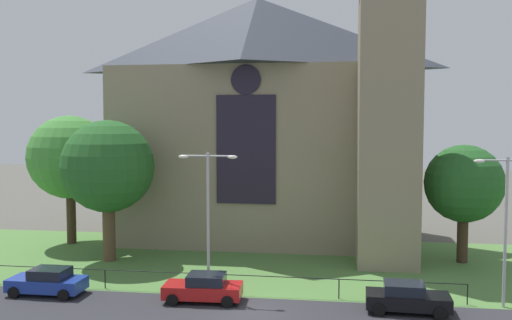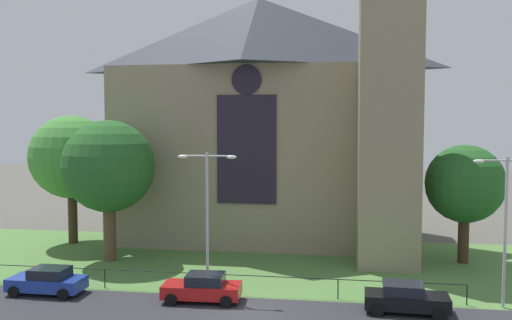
{
  "view_description": "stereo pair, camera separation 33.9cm",
  "coord_description": "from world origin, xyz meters",
  "px_view_note": "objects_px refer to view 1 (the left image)",
  "views": [
    {
      "loc": [
        4.2,
        -27.43,
        9.7
      ],
      "look_at": [
        -0.91,
        8.0,
        7.24
      ],
      "focal_mm": 38.53,
      "sensor_mm": 36.0,
      "label": 1
    },
    {
      "loc": [
        4.53,
        -27.38,
        9.7
      ],
      "look_at": [
        -0.91,
        8.0,
        7.24
      ],
      "focal_mm": 38.53,
      "sensor_mm": 36.0,
      "label": 2
    }
  ],
  "objects_px": {
    "tree_left_near": "(108,167)",
    "streetlamp_near": "(208,204)",
    "streetlamp_far": "(506,211)",
    "parked_car_black": "(407,298)",
    "tree_left_far": "(70,158)",
    "parked_car_red": "(204,288)",
    "church_building": "(266,115)",
    "tree_right_far": "(464,184)",
    "parked_car_blue": "(48,282)"
  },
  "relations": [
    {
      "from": "parked_car_blue",
      "to": "parked_car_black",
      "type": "bearing_deg",
      "value": -179.65
    },
    {
      "from": "streetlamp_far",
      "to": "parked_car_black",
      "type": "distance_m",
      "value": 6.89
    },
    {
      "from": "tree_left_near",
      "to": "church_building",
      "type": "bearing_deg",
      "value": 42.34
    },
    {
      "from": "tree_left_far",
      "to": "parked_car_red",
      "type": "height_order",
      "value": "tree_left_far"
    },
    {
      "from": "parked_car_blue",
      "to": "church_building",
      "type": "bearing_deg",
      "value": -120.93
    },
    {
      "from": "tree_left_near",
      "to": "tree_left_far",
      "type": "bearing_deg",
      "value": 137.34
    },
    {
      "from": "parked_car_red",
      "to": "parked_car_black",
      "type": "relative_size",
      "value": 1.0
    },
    {
      "from": "tree_right_far",
      "to": "streetlamp_far",
      "type": "bearing_deg",
      "value": -89.77
    },
    {
      "from": "tree_left_near",
      "to": "streetlamp_far",
      "type": "xyz_separation_m",
      "value": [
        24.46,
        -6.29,
        -1.53
      ]
    },
    {
      "from": "tree_right_far",
      "to": "parked_car_red",
      "type": "height_order",
      "value": "tree_right_far"
    },
    {
      "from": "tree_right_far",
      "to": "tree_left_far",
      "type": "relative_size",
      "value": 0.8
    },
    {
      "from": "tree_left_far",
      "to": "tree_right_far",
      "type": "bearing_deg",
      "value": -3.41
    },
    {
      "from": "tree_left_far",
      "to": "streetlamp_far",
      "type": "bearing_deg",
      "value": -20.53
    },
    {
      "from": "church_building",
      "to": "tree_left_near",
      "type": "height_order",
      "value": "church_building"
    },
    {
      "from": "streetlamp_near",
      "to": "parked_car_blue",
      "type": "relative_size",
      "value": 1.9
    },
    {
      "from": "streetlamp_near",
      "to": "streetlamp_far",
      "type": "height_order",
      "value": "streetlamp_near"
    },
    {
      "from": "tree_right_far",
      "to": "parked_car_red",
      "type": "xyz_separation_m",
      "value": [
        -15.77,
        -10.73,
        -4.71
      ]
    },
    {
      "from": "tree_left_far",
      "to": "streetlamp_far",
      "type": "distance_m",
      "value": 31.77
    },
    {
      "from": "church_building",
      "to": "streetlamp_far",
      "type": "relative_size",
      "value": 3.28
    },
    {
      "from": "church_building",
      "to": "streetlamp_far",
      "type": "distance_m",
      "value": 21.76
    },
    {
      "from": "parked_car_black",
      "to": "parked_car_blue",
      "type": "bearing_deg",
      "value": -177.89
    },
    {
      "from": "tree_left_far",
      "to": "streetlamp_near",
      "type": "relative_size",
      "value": 1.28
    },
    {
      "from": "tree_left_far",
      "to": "parked_car_black",
      "type": "xyz_separation_m",
      "value": [
        24.57,
        -12.64,
        -6.16
      ]
    },
    {
      "from": "church_building",
      "to": "tree_right_far",
      "type": "distance_m",
      "value": 16.41
    },
    {
      "from": "church_building",
      "to": "parked_car_blue",
      "type": "xyz_separation_m",
      "value": [
        -10.26,
        -16.79,
        -9.53
      ]
    },
    {
      "from": "streetlamp_near",
      "to": "parked_car_blue",
      "type": "xyz_separation_m",
      "value": [
        -8.93,
        -1.46,
        -4.38
      ]
    },
    {
      "from": "streetlamp_near",
      "to": "parked_car_black",
      "type": "height_order",
      "value": "streetlamp_near"
    },
    {
      "from": "church_building",
      "to": "parked_car_blue",
      "type": "relative_size",
      "value": 6.17
    },
    {
      "from": "church_building",
      "to": "parked_car_blue",
      "type": "height_order",
      "value": "church_building"
    },
    {
      "from": "tree_left_far",
      "to": "parked_car_blue",
      "type": "distance_m",
      "value": 14.85
    },
    {
      "from": "streetlamp_far",
      "to": "parked_car_blue",
      "type": "bearing_deg",
      "value": -176.62
    },
    {
      "from": "church_building",
      "to": "parked_car_blue",
      "type": "bearing_deg",
      "value": -121.41
    },
    {
      "from": "parked_car_blue",
      "to": "tree_left_far",
      "type": "bearing_deg",
      "value": -68.22
    },
    {
      "from": "tree_right_far",
      "to": "church_building",
      "type": "bearing_deg",
      "value": 157.62
    },
    {
      "from": "streetlamp_near",
      "to": "tree_right_far",
      "type": "bearing_deg",
      "value": 30.58
    },
    {
      "from": "parked_car_red",
      "to": "church_building",
      "type": "bearing_deg",
      "value": -96.98
    },
    {
      "from": "church_building",
      "to": "tree_right_far",
      "type": "height_order",
      "value": "church_building"
    },
    {
      "from": "tree_right_far",
      "to": "streetlamp_near",
      "type": "xyz_separation_m",
      "value": [
        -15.83,
        -9.35,
        -0.33
      ]
    },
    {
      "from": "streetlamp_near",
      "to": "parked_car_black",
      "type": "xyz_separation_m",
      "value": [
        10.73,
        -1.51,
        -4.38
      ]
    },
    {
      "from": "tree_right_far",
      "to": "parked_car_blue",
      "type": "height_order",
      "value": "tree_right_far"
    },
    {
      "from": "tree_left_near",
      "to": "parked_car_black",
      "type": "relative_size",
      "value": 2.31
    },
    {
      "from": "church_building",
      "to": "streetlamp_near",
      "type": "bearing_deg",
      "value": -94.93
    },
    {
      "from": "parked_car_red",
      "to": "streetlamp_near",
      "type": "bearing_deg",
      "value": -90.3
    },
    {
      "from": "tree_left_near",
      "to": "streetlamp_near",
      "type": "xyz_separation_m",
      "value": [
        8.59,
        -6.29,
        -1.48
      ]
    },
    {
      "from": "church_building",
      "to": "parked_car_black",
      "type": "height_order",
      "value": "church_building"
    },
    {
      "from": "parked_car_black",
      "to": "parked_car_red",
      "type": "bearing_deg",
      "value": -178.5
    },
    {
      "from": "tree_left_near",
      "to": "tree_left_far",
      "type": "relative_size",
      "value": 0.96
    },
    {
      "from": "tree_right_far",
      "to": "tree_left_far",
      "type": "bearing_deg",
      "value": 176.59
    },
    {
      "from": "church_building",
      "to": "tree_left_far",
      "type": "height_order",
      "value": "church_building"
    },
    {
      "from": "tree_left_far",
      "to": "parked_car_blue",
      "type": "bearing_deg",
      "value": -68.7
    }
  ]
}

